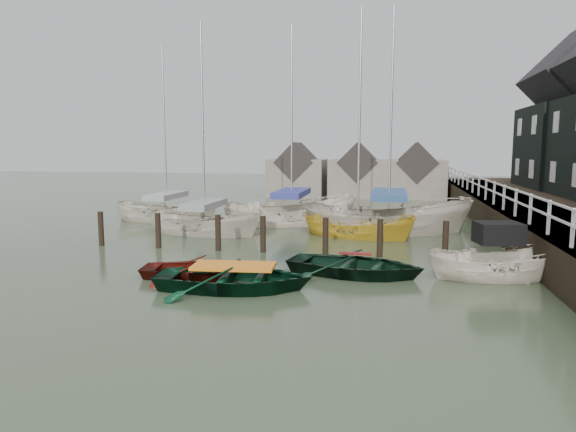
% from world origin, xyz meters
% --- Properties ---
extents(ground, '(120.00, 120.00, 0.00)m').
position_xyz_m(ground, '(0.00, 0.00, 0.00)').
color(ground, '#313D26').
rests_on(ground, ground).
extents(pier, '(3.04, 32.00, 2.70)m').
position_xyz_m(pier, '(9.48, 10.00, 0.71)').
color(pier, black).
rests_on(pier, ground).
extents(mooring_pilings, '(13.72, 0.22, 1.80)m').
position_xyz_m(mooring_pilings, '(-1.11, 3.00, 0.50)').
color(mooring_pilings, black).
rests_on(mooring_pilings, ground).
extents(far_sheds, '(14.00, 4.08, 4.39)m').
position_xyz_m(far_sheds, '(0.83, 26.00, 1.86)').
color(far_sheds, '#665B51').
rests_on(far_sheds, ground).
extents(rowboat_red, '(4.03, 3.16, 0.76)m').
position_xyz_m(rowboat_red, '(-2.16, -1.05, 0.00)').
color(rowboat_red, '#57120C').
rests_on(rowboat_red, ground).
extents(rowboat_green, '(4.72, 3.57, 0.92)m').
position_xyz_m(rowboat_green, '(-0.76, -2.17, 0.00)').
color(rowboat_green, black).
rests_on(rowboat_green, ground).
extents(rowboat_dkgreen, '(4.81, 3.86, 0.89)m').
position_xyz_m(rowboat_dkgreen, '(2.49, 0.15, 0.00)').
color(rowboat_dkgreen, black).
rests_on(rowboat_dkgreen, ground).
extents(motorboat, '(4.48, 2.41, 2.53)m').
position_xyz_m(motorboat, '(6.80, 0.51, 0.10)').
color(motorboat, beige).
rests_on(motorboat, ground).
extents(sailboat_a, '(6.20, 3.28, 10.62)m').
position_xyz_m(sailboat_a, '(-4.87, 6.57, 0.07)').
color(sailboat_a, beige).
rests_on(sailboat_a, ground).
extents(sailboat_b, '(7.56, 5.25, 11.45)m').
position_xyz_m(sailboat_b, '(-1.50, 10.39, 0.06)').
color(sailboat_b, beige).
rests_on(sailboat_b, ground).
extents(sailboat_c, '(5.69, 3.75, 10.94)m').
position_xyz_m(sailboat_c, '(2.13, 7.20, 0.02)').
color(sailboat_c, gold).
rests_on(sailboat_c, ground).
extents(sailboat_d, '(8.21, 4.10, 11.88)m').
position_xyz_m(sailboat_d, '(3.49, 8.79, 0.06)').
color(sailboat_d, '#BBB09F').
rests_on(sailboat_d, ground).
extents(sailboat_e, '(6.12, 2.58, 10.47)m').
position_xyz_m(sailboat_e, '(-8.35, 10.10, 0.06)').
color(sailboat_e, beige).
rests_on(sailboat_e, ground).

